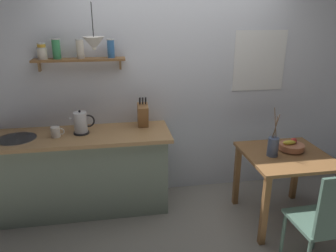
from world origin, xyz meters
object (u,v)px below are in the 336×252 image
(dining_table, at_px, (285,166))
(twig_vase, at_px, (273,146))
(dining_chair_near, at_px, (324,220))
(pendant_lamp, at_px, (94,43))
(fruit_bowl, at_px, (291,146))
(electric_kettle, at_px, (81,123))
(knife_block, at_px, (143,115))
(coffee_mug_by_sink, at_px, (56,132))

(dining_table, bearing_deg, twig_vase, -176.63)
(dining_chair_near, height_order, pendant_lamp, pendant_lamp)
(dining_chair_near, relative_size, fruit_bowl, 3.90)
(dining_chair_near, bearing_deg, twig_vase, 97.55)
(electric_kettle, bearing_deg, twig_vase, -16.18)
(dining_table, xyz_separation_m, electric_kettle, (-2.01, 0.53, 0.39))
(knife_block, bearing_deg, pendant_lamp, -159.26)
(twig_vase, relative_size, knife_block, 1.47)
(coffee_mug_by_sink, height_order, pendant_lamp, pendant_lamp)
(pendant_lamp, bearing_deg, knife_block, 20.74)
(pendant_lamp, bearing_deg, dining_chair_near, -34.81)
(dining_table, relative_size, pendant_lamp, 1.91)
(twig_vase, distance_m, coffee_mug_by_sink, 2.15)
(knife_block, relative_size, coffee_mug_by_sink, 2.54)
(pendant_lamp, bearing_deg, fruit_bowl, -11.49)
(dining_chair_near, height_order, knife_block, knife_block)
(dining_chair_near, relative_size, electric_kettle, 3.83)
(electric_kettle, distance_m, knife_block, 0.65)
(fruit_bowl, bearing_deg, pendant_lamp, 168.51)
(dining_chair_near, relative_size, pendant_lamp, 2.27)
(fruit_bowl, distance_m, pendant_lamp, 2.20)
(dining_table, relative_size, electric_kettle, 3.23)
(dining_table, bearing_deg, dining_chair_near, -94.59)
(electric_kettle, height_order, coffee_mug_by_sink, electric_kettle)
(dining_chair_near, distance_m, pendant_lamp, 2.50)
(dining_chair_near, xyz_separation_m, knife_block, (-1.31, 1.39, 0.51))
(dining_table, relative_size, knife_block, 2.40)
(fruit_bowl, distance_m, twig_vase, 0.27)
(twig_vase, bearing_deg, dining_table, 3.37)
(dining_table, xyz_separation_m, knife_block, (-1.37, 0.64, 0.41))
(fruit_bowl, bearing_deg, knife_block, 158.99)
(dining_table, height_order, dining_chair_near, dining_chair_near)
(dining_table, distance_m, electric_kettle, 2.12)
(dining_table, bearing_deg, coffee_mug_by_sink, 168.25)
(twig_vase, bearing_deg, pendant_lamp, 164.08)
(knife_block, distance_m, pendant_lamp, 0.91)
(dining_table, height_order, electric_kettle, electric_kettle)
(dining_table, distance_m, twig_vase, 0.28)
(dining_chair_near, bearing_deg, electric_kettle, 146.60)
(twig_vase, bearing_deg, dining_chair_near, -82.45)
(dining_table, distance_m, knife_block, 1.56)
(electric_kettle, height_order, knife_block, knife_block)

